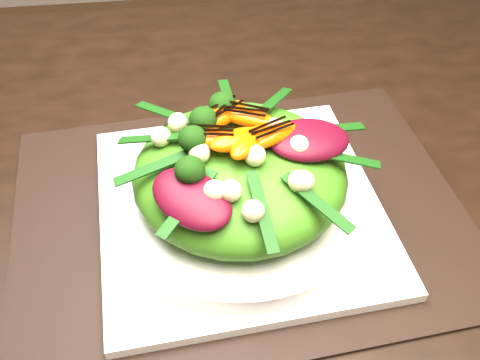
{
  "coord_description": "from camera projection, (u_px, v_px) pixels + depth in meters",
  "views": [
    {
      "loc": [
        0.04,
        -0.43,
        1.2
      ],
      "look_at": [
        0.09,
        -0.03,
        0.8
      ],
      "focal_mm": 42.0,
      "sensor_mm": 36.0,
      "label": 1
    }
  ],
  "objects": [
    {
      "name": "lettuce_mound",
      "position": [
        240.0,
        173.0,
        0.56
      ],
      "size": [
        0.28,
        0.28,
        0.07
      ],
      "primitive_type": "ellipsoid",
      "rotation": [
        0.0,
        0.0,
        0.41
      ],
      "color": "#3F7C17",
      "rests_on": "salad_bowl"
    },
    {
      "name": "placemat",
      "position": [
        240.0,
        212.0,
        0.6
      ],
      "size": [
        0.51,
        0.4,
        0.0
      ],
      "primitive_type": "cube",
      "rotation": [
        0.0,
        0.0,
        0.09
      ],
      "color": "black",
      "rests_on": "dining_table"
    },
    {
      "name": "radicchio_leaf",
      "position": [
        309.0,
        140.0,
        0.54
      ],
      "size": [
        0.09,
        0.06,
        0.02
      ],
      "primitive_type": "ellipsoid",
      "rotation": [
        0.0,
        0.0,
        0.11
      ],
      "color": "#420714",
      "rests_on": "lettuce_mound"
    },
    {
      "name": "dining_table",
      "position": [
        155.0,
        214.0,
        0.63
      ],
      "size": [
        1.6,
        0.9,
        0.75
      ],
      "primitive_type": "cube",
      "color": "black",
      "rests_on": "floor"
    },
    {
      "name": "orange_segment",
      "position": [
        230.0,
        133.0,
        0.54
      ],
      "size": [
        0.06,
        0.04,
        0.02
      ],
      "primitive_type": "ellipsoid",
      "rotation": [
        0.0,
        0.0,
        0.25
      ],
      "color": "#F64F04",
      "rests_on": "lettuce_mound"
    },
    {
      "name": "salad_bowl",
      "position": [
        240.0,
        197.0,
        0.59
      ],
      "size": [
        0.29,
        0.29,
        0.02
      ],
      "primitive_type": "cylinder",
      "rotation": [
        0.0,
        0.0,
        0.07
      ],
      "color": "silver",
      "rests_on": "plate_base"
    },
    {
      "name": "plate_base",
      "position": [
        240.0,
        207.0,
        0.6
      ],
      "size": [
        0.31,
        0.31,
        0.01
      ],
      "primitive_type": "cube",
      "rotation": [
        0.0,
        0.0,
        0.08
      ],
      "color": "white",
      "rests_on": "placemat"
    },
    {
      "name": "balsamic_drizzle",
      "position": [
        230.0,
        126.0,
        0.53
      ],
      "size": [
        0.05,
        0.02,
        0.0
      ],
      "primitive_type": "cube",
      "rotation": [
        0.0,
        0.0,
        0.25
      ],
      "color": "black",
      "rests_on": "orange_segment"
    },
    {
      "name": "broccoli_floret",
      "position": [
        189.0,
        117.0,
        0.55
      ],
      "size": [
        0.05,
        0.05,
        0.04
      ],
      "primitive_type": "sphere",
      "rotation": [
        0.0,
        0.0,
        0.32
      ],
      "color": "#0C3509",
      "rests_on": "lettuce_mound"
    },
    {
      "name": "macadamia_nut",
      "position": [
        290.0,
        175.0,
        0.5
      ],
      "size": [
        0.02,
        0.02,
        0.02
      ],
      "primitive_type": "sphere",
      "rotation": [
        0.0,
        0.0,
        -0.09
      ],
      "color": "beige",
      "rests_on": "lettuce_mound"
    }
  ]
}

